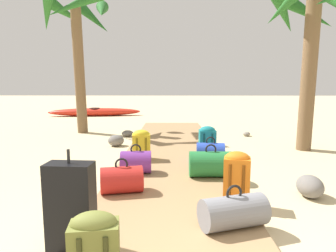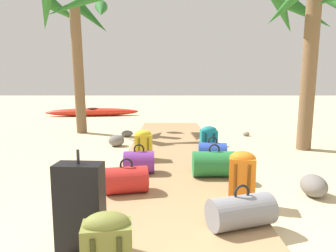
# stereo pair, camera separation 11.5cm
# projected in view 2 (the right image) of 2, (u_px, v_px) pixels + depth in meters

# --- Properties ---
(ground_plane) EXTENTS (60.00, 60.00, 0.00)m
(ground_plane) POSITION_uv_depth(u_px,v_px,m) (173.00, 170.00, 5.00)
(ground_plane) COLOR #CCB789
(boardwalk) EXTENTS (1.80, 9.04, 0.08)m
(boardwalk) POSITION_uv_depth(u_px,v_px,m) (172.00, 155.00, 5.89)
(boardwalk) COLOR #9E7A51
(boardwalk) RESTS_ON ground
(backpack_olive) EXTENTS (0.36, 0.27, 0.51)m
(backpack_olive) POSITION_uv_depth(u_px,v_px,m) (106.00, 247.00, 2.02)
(backpack_olive) COLOR olive
(backpack_olive) RESTS_ON boardwalk
(backpack_yellow) EXTENTS (0.34, 0.29, 0.54)m
(backpack_yellow) POSITION_uv_depth(u_px,v_px,m) (142.00, 144.00, 5.34)
(backpack_yellow) COLOR gold
(backpack_yellow) RESTS_ON boardwalk
(duffel_bag_grey) EXTENTS (0.69, 0.49, 0.42)m
(duffel_bag_grey) POSITION_uv_depth(u_px,v_px,m) (240.00, 211.00, 2.84)
(duffel_bag_grey) COLOR slate
(duffel_bag_grey) RESTS_ON boardwalk
(duffel_bag_purple) EXTENTS (0.47, 0.36, 0.45)m
(duffel_bag_purple) POSITION_uv_depth(u_px,v_px,m) (138.00, 162.00, 4.55)
(duffel_bag_purple) COLOR #6B2D84
(duffel_bag_purple) RESTS_ON boardwalk
(duffel_bag_red) EXTENTS (0.57, 0.43, 0.44)m
(duffel_bag_red) POSITION_uv_depth(u_px,v_px,m) (126.00, 180.00, 3.73)
(duffel_bag_red) COLOR red
(duffel_bag_red) RESTS_ON boardwalk
(duffel_bag_green) EXTENTS (0.61, 0.37, 0.48)m
(duffel_bag_green) POSITION_uv_depth(u_px,v_px,m) (213.00, 164.00, 4.39)
(duffel_bag_green) COLOR #237538
(duffel_bag_green) RESTS_ON boardwalk
(duffel_bag_blue) EXTENTS (0.51, 0.35, 0.43)m
(duffel_bag_blue) POSITION_uv_depth(u_px,v_px,m) (211.00, 152.00, 5.30)
(duffel_bag_blue) COLOR #2847B7
(duffel_bag_blue) RESTS_ON boardwalk
(suitcase_black) EXTENTS (0.39, 0.22, 0.83)m
(suitcase_black) POSITION_uv_depth(u_px,v_px,m) (79.00, 207.00, 2.44)
(suitcase_black) COLOR black
(suitcase_black) RESTS_ON boardwalk
(backpack_teal) EXTENTS (0.32, 0.27, 0.54)m
(backpack_teal) POSITION_uv_depth(u_px,v_px,m) (208.00, 139.00, 5.81)
(backpack_teal) COLOR #197A7F
(backpack_teal) RESTS_ON boardwalk
(backpack_orange) EXTENTS (0.34, 0.30, 0.58)m
(backpack_orange) POSITION_uv_depth(u_px,v_px,m) (241.00, 174.00, 3.50)
(backpack_orange) COLOR orange
(backpack_orange) RESTS_ON boardwalk
(palm_tree_far_left) EXTENTS (2.21, 2.20, 3.93)m
(palm_tree_far_left) POSITION_uv_depth(u_px,v_px,m) (76.00, 26.00, 8.20)
(palm_tree_far_left) COLOR brown
(palm_tree_far_left) RESTS_ON ground
(palm_tree_near_right) EXTENTS (2.02, 2.03, 3.52)m
(palm_tree_near_right) POSITION_uv_depth(u_px,v_px,m) (310.00, 24.00, 6.19)
(palm_tree_near_right) COLOR brown
(palm_tree_near_right) RESTS_ON ground
(kayak) EXTENTS (4.05, 1.26, 0.35)m
(kayak) POSITION_uv_depth(u_px,v_px,m) (92.00, 112.00, 13.21)
(kayak) COLOR red
(kayak) RESTS_ON ground
(rock_right_mid) EXTENTS (0.35, 0.45, 0.28)m
(rock_right_mid) POSITION_uv_depth(u_px,v_px,m) (312.00, 185.00, 3.85)
(rock_right_mid) COLOR slate
(rock_right_mid) RESTS_ON ground
(rock_right_far) EXTENTS (0.28, 0.28, 0.12)m
(rock_right_far) POSITION_uv_depth(u_px,v_px,m) (245.00, 134.00, 8.25)
(rock_right_far) COLOR gray
(rock_right_far) RESTS_ON ground
(rock_left_far) EXTENTS (0.44, 0.43, 0.26)m
(rock_left_far) POSITION_uv_depth(u_px,v_px,m) (115.00, 141.00, 6.89)
(rock_left_far) COLOR slate
(rock_left_far) RESTS_ON ground
(rock_left_mid) EXTENTS (0.38, 0.33, 0.17)m
(rock_left_mid) POSITION_uv_depth(u_px,v_px,m) (126.00, 134.00, 8.13)
(rock_left_mid) COLOR slate
(rock_left_mid) RESTS_ON ground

